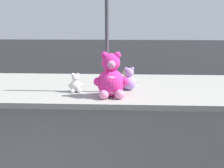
# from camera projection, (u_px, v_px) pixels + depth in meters

# --- Properties ---
(ground_plane) EXTENTS (60.00, 60.00, 0.00)m
(ground_plane) POSITION_uv_depth(u_px,v_px,m) (26.00, 162.00, 5.07)
(ground_plane) COLOR black
(sidewalk) EXTENTS (28.00, 4.40, 0.15)m
(sidewalk) POSITION_uv_depth(u_px,v_px,m) (78.00, 88.00, 10.14)
(sidewalk) COLOR #9E9B93
(sidewalk) RESTS_ON ground_plane
(sign_pole) EXTENTS (0.56, 0.11, 3.20)m
(sign_pole) POSITION_uv_depth(u_px,v_px,m) (107.00, 33.00, 8.94)
(sign_pole) COLOR #4C4C51
(sign_pole) RESTS_ON sidewalk
(plush_pink_large) EXTENTS (0.95, 0.85, 1.24)m
(plush_pink_large) POSITION_uv_depth(u_px,v_px,m) (111.00, 79.00, 8.60)
(plush_pink_large) COLOR #F22D93
(plush_pink_large) RESTS_ON sidewalk
(plush_lavender) EXTENTS (0.52, 0.49, 0.69)m
(plush_lavender) POSITION_uv_depth(u_px,v_px,m) (129.00, 81.00, 9.52)
(plush_lavender) COLOR #B28CD8
(plush_lavender) RESTS_ON sidewalk
(plush_white) EXTENTS (0.43, 0.39, 0.56)m
(plush_white) POSITION_uv_depth(u_px,v_px,m) (76.00, 84.00, 9.23)
(plush_white) COLOR white
(plush_white) RESTS_ON sidewalk
(plush_tan) EXTENTS (0.40, 0.39, 0.55)m
(plush_tan) POSITION_uv_depth(u_px,v_px,m) (126.00, 79.00, 10.14)
(plush_tan) COLOR tan
(plush_tan) RESTS_ON sidewalk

